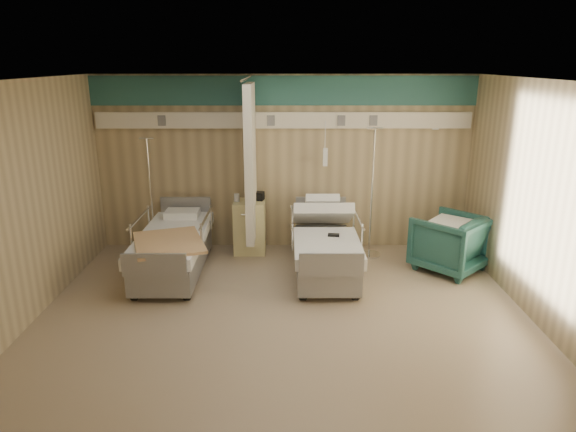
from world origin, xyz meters
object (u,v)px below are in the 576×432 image
at_px(bed_right, 325,253).
at_px(iv_stand_right, 370,231).
at_px(bed_left, 174,253).
at_px(bedside_cabinet, 250,227).
at_px(visitor_armchair, 450,243).
at_px(iv_stand_left, 154,231).

height_order(bed_right, iv_stand_right, iv_stand_right).
bearing_deg(bed_right, iv_stand_right, 43.21).
distance_m(bed_left, bedside_cabinet, 1.39).
bearing_deg(visitor_armchair, iv_stand_left, -51.95).
height_order(bed_left, iv_stand_left, iv_stand_left).
height_order(bed_right, bed_left, same).
xyz_separation_m(bed_right, visitor_armchair, (1.85, 0.13, 0.11)).
distance_m(bedside_cabinet, visitor_armchair, 3.10).
distance_m(visitor_armchair, iv_stand_left, 4.58).
bearing_deg(bed_right, visitor_armchair, 4.10).
distance_m(bed_left, iv_stand_right, 3.05).
relative_size(bed_left, iv_stand_right, 1.06).
bearing_deg(bed_left, bed_right, 0.00).
distance_m(bed_left, iv_stand_left, 0.93).
bearing_deg(visitor_armchair, iv_stand_right, -71.99).
xyz_separation_m(iv_stand_right, iv_stand_left, (-3.44, 0.08, -0.03)).
xyz_separation_m(visitor_armchair, iv_stand_right, (-1.09, 0.59, -0.00)).
xyz_separation_m(bedside_cabinet, iv_stand_right, (1.91, -0.18, -0.01)).
xyz_separation_m(bed_left, iv_stand_left, (-0.48, 0.80, 0.07)).
bearing_deg(bedside_cabinet, bed_left, -139.40).
distance_m(iv_stand_right, iv_stand_left, 3.45).
relative_size(bed_right, iv_stand_right, 1.06).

